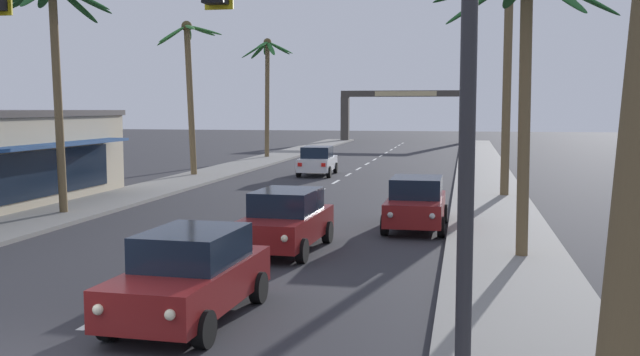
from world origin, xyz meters
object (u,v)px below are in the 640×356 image
object	(u,v)px
traffic_signal_mast	(227,21)
sedan_third_in_queue	(286,220)
sedan_parked_nearest_kerb	(416,203)
palm_left_farthest	(267,73)
palm_left_second	(54,31)
palm_left_third	(189,68)
palm_right_third	(508,39)
palm_right_second	(525,35)
sedan_lead_at_stop_bar	(191,275)
sedan_oncoming_far	(318,161)
town_gateway_arch	(406,108)

from	to	relation	value
traffic_signal_mast	sedan_third_in_queue	size ratio (longest dim) A/B	2.34
sedan_third_in_queue	sedan_parked_nearest_kerb	bearing A→B (deg)	52.92
sedan_third_in_queue	palm_left_farthest	size ratio (longest dim) A/B	0.49
palm_left_second	palm_left_third	xyz separation A→B (m)	(-0.80, 14.97, -0.53)
palm_left_third	sedan_parked_nearest_kerb	bearing A→B (deg)	-47.95
sedan_third_in_queue	palm_right_third	bearing A→B (deg)	63.58
traffic_signal_mast	sedan_parked_nearest_kerb	distance (m)	14.49
palm_right_third	palm_right_second	bearing A→B (deg)	-91.32
traffic_signal_mast	palm_right_second	world-z (taller)	palm_right_second
traffic_signal_mast	palm_left_farthest	bearing A→B (deg)	104.79
palm_left_farthest	sedan_lead_at_stop_bar	bearing A→B (deg)	-76.47
sedan_lead_at_stop_bar	palm_left_second	distance (m)	15.92
sedan_oncoming_far	palm_right_third	world-z (taller)	palm_right_third
sedan_parked_nearest_kerb	sedan_oncoming_far	bearing A→B (deg)	111.40
sedan_lead_at_stop_bar	palm_right_third	world-z (taller)	palm_right_third
sedan_third_in_queue	palm_right_third	xyz separation A→B (m)	(6.54, 13.17, 6.00)
sedan_oncoming_far	sedan_parked_nearest_kerb	distance (m)	18.80
palm_left_third	town_gateway_arch	xyz separation A→B (m)	(8.62, 43.85, -2.29)
palm_left_farthest	town_gateway_arch	world-z (taller)	palm_left_farthest
sedan_parked_nearest_kerb	palm_left_third	bearing A→B (deg)	132.05
traffic_signal_mast	sedan_lead_at_stop_bar	size ratio (longest dim) A/B	2.34
palm_left_farthest	town_gateway_arch	bearing A→B (deg)	74.14
sedan_third_in_queue	palm_right_second	distance (m)	7.95
sedan_lead_at_stop_bar	palm_left_second	xyz separation A→B (m)	(-9.54, 11.34, 5.80)
sedan_lead_at_stop_bar	palm_right_third	bearing A→B (deg)	71.36
palm_right_second	town_gateway_arch	distance (m)	64.09
palm_left_second	palm_left_third	bearing A→B (deg)	93.05
traffic_signal_mast	palm_left_third	distance (m)	31.41
sedan_lead_at_stop_bar	palm_right_third	distance (m)	21.78
sedan_lead_at_stop_bar	palm_right_second	world-z (taller)	palm_right_second
sedan_lead_at_stop_bar	palm_left_farthest	distance (m)	42.81
palm_left_second	palm_right_third	size ratio (longest dim) A/B	0.86
sedan_oncoming_far	sedan_lead_at_stop_bar	bearing A→B (deg)	-83.17
sedan_third_in_queue	sedan_oncoming_far	xyz separation A→B (m)	(-3.57, 21.86, 0.00)
sedan_parked_nearest_kerb	palm_left_third	distance (m)	21.25
sedan_third_in_queue	sedan_oncoming_far	size ratio (longest dim) A/B	1.00
sedan_third_in_queue	sedan_oncoming_far	world-z (taller)	same
sedan_lead_at_stop_bar	palm_left_second	size ratio (longest dim) A/B	0.52
traffic_signal_mast	palm_left_third	bearing A→B (deg)	112.50
sedan_oncoming_far	sedan_parked_nearest_kerb	xyz separation A→B (m)	(6.86, -17.50, 0.00)
traffic_signal_mast	sedan_oncoming_far	bearing A→B (deg)	99.26
sedan_oncoming_far	palm_left_third	xyz separation A→B (m)	(-6.92, -2.22, 5.27)
palm_left_second	traffic_signal_mast	bearing A→B (deg)	-51.37
palm_left_second	palm_right_second	world-z (taller)	palm_left_second
palm_right_third	palm_left_second	bearing A→B (deg)	-152.36
sedan_parked_nearest_kerb	palm_left_farthest	xyz separation A→B (m)	(-13.37, 30.22, 5.71)
town_gateway_arch	sedan_lead_at_stop_bar	bearing A→B (deg)	-88.60
palm_left_third	sedan_third_in_queue	bearing A→B (deg)	-61.89
sedan_oncoming_far	palm_right_second	world-z (taller)	palm_right_second
sedan_parked_nearest_kerb	town_gateway_arch	distance (m)	59.43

